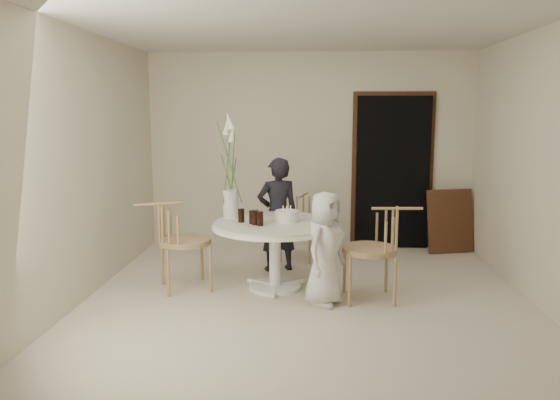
# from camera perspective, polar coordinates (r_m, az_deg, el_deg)

# --- Properties ---
(ground) EXTENTS (4.50, 4.50, 0.00)m
(ground) POSITION_cam_1_polar(r_m,az_deg,el_deg) (5.72, 2.85, -10.05)
(ground) COLOR silver
(ground) RESTS_ON ground
(room_shell) EXTENTS (4.50, 4.50, 4.50)m
(room_shell) POSITION_cam_1_polar(r_m,az_deg,el_deg) (5.41, 2.99, 6.39)
(room_shell) COLOR silver
(room_shell) RESTS_ON ground
(doorway) EXTENTS (1.00, 0.10, 2.10)m
(doorway) POSITION_cam_1_polar(r_m,az_deg,el_deg) (7.72, 11.67, 2.79)
(doorway) COLOR black
(doorway) RESTS_ON ground
(door_trim) EXTENTS (1.12, 0.03, 2.22)m
(door_trim) POSITION_cam_1_polar(r_m,az_deg,el_deg) (7.75, 11.64, 3.26)
(door_trim) COLOR #56351D
(door_trim) RESTS_ON ground
(table) EXTENTS (1.33, 1.33, 0.73)m
(table) POSITION_cam_1_polar(r_m,az_deg,el_deg) (5.80, -0.53, -3.42)
(table) COLOR white
(table) RESTS_ON ground
(picture_frame) EXTENTS (0.67, 0.35, 0.85)m
(picture_frame) POSITION_cam_1_polar(r_m,az_deg,el_deg) (7.72, 17.36, -2.12)
(picture_frame) COLOR #56351D
(picture_frame) RESTS_ON ground
(chair_far) EXTENTS (0.52, 0.55, 0.82)m
(chair_far) POSITION_cam_1_polar(r_m,az_deg,el_deg) (7.10, 2.23, -1.80)
(chair_far) COLOR tan
(chair_far) RESTS_ON ground
(chair_right) EXTENTS (0.60, 0.56, 0.96)m
(chair_right) POSITION_cam_1_polar(r_m,az_deg,el_deg) (5.56, 10.73, -4.09)
(chair_right) COLOR tan
(chair_right) RESTS_ON ground
(chair_left) EXTENTS (0.70, 0.67, 0.96)m
(chair_left) POSITION_cam_1_polar(r_m,az_deg,el_deg) (5.88, -11.20, -3.38)
(chair_left) COLOR tan
(chair_left) RESTS_ON ground
(girl) EXTENTS (0.57, 0.46, 1.36)m
(girl) POSITION_cam_1_polar(r_m,az_deg,el_deg) (6.48, -0.25, -1.52)
(girl) COLOR black
(girl) RESTS_ON ground
(boy) EXTENTS (0.59, 0.65, 1.12)m
(boy) POSITION_cam_1_polar(r_m,az_deg,el_deg) (5.37, 4.72, -5.07)
(boy) COLOR silver
(boy) RESTS_ON ground
(birthday_cake) EXTENTS (0.25, 0.25, 0.17)m
(birthday_cake) POSITION_cam_1_polar(r_m,az_deg,el_deg) (5.79, 0.71, -1.70)
(birthday_cake) COLOR white
(birthday_cake) RESTS_ON table
(cola_tumbler_a) EXTENTS (0.08, 0.08, 0.15)m
(cola_tumbler_a) POSITION_cam_1_polar(r_m,az_deg,el_deg) (5.63, -2.61, -1.83)
(cola_tumbler_a) COLOR black
(cola_tumbler_a) RESTS_ON table
(cola_tumbler_b) EXTENTS (0.08, 0.08, 0.15)m
(cola_tumbler_b) POSITION_cam_1_polar(r_m,az_deg,el_deg) (5.59, -2.10, -1.95)
(cola_tumbler_b) COLOR black
(cola_tumbler_b) RESTS_ON table
(cola_tumbler_c) EXTENTS (0.08, 0.08, 0.15)m
(cola_tumbler_c) POSITION_cam_1_polar(r_m,az_deg,el_deg) (5.78, -4.07, -1.62)
(cola_tumbler_c) COLOR black
(cola_tumbler_c) RESTS_ON table
(cola_tumbler_d) EXTENTS (0.08, 0.08, 0.14)m
(cola_tumbler_d) POSITION_cam_1_polar(r_m,az_deg,el_deg) (5.69, -2.92, -1.79)
(cola_tumbler_d) COLOR black
(cola_tumbler_d) RESTS_ON table
(plate_stack) EXTENTS (0.29, 0.29, 0.06)m
(plate_stack) POSITION_cam_1_polar(r_m,az_deg,el_deg) (5.55, 4.36, -2.54)
(plate_stack) COLOR white
(plate_stack) RESTS_ON table
(flower_vase) EXTENTS (0.17, 0.17, 1.17)m
(flower_vase) POSITION_cam_1_polar(r_m,az_deg,el_deg) (5.98, -5.23, 2.02)
(flower_vase) COLOR silver
(flower_vase) RESTS_ON table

